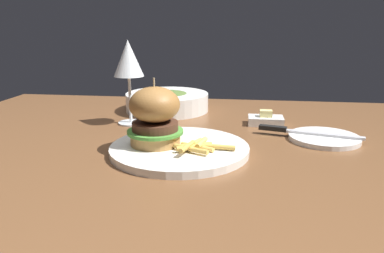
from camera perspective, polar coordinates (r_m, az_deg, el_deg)
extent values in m
cube|color=brown|center=(0.81, -2.68, -3.23)|extent=(1.23, 0.90, 0.04)
cylinder|color=brown|center=(1.48, -21.73, -10.94)|extent=(0.06, 0.06, 0.70)
cylinder|color=brown|center=(1.37, 25.11, -13.50)|extent=(0.06, 0.06, 0.70)
cylinder|color=white|center=(0.71, -1.91, -3.44)|extent=(0.26, 0.26, 0.01)
cylinder|color=#B78447|center=(0.72, -5.59, -1.83)|extent=(0.10, 0.10, 0.02)
cylinder|color=#4C9338|center=(0.72, -5.62, -0.77)|extent=(0.11, 0.11, 0.01)
cylinder|color=#4C2D1E|center=(0.71, -5.64, 0.08)|extent=(0.09, 0.09, 0.02)
ellipsoid|color=#9C6A35|center=(0.70, -5.73, 3.34)|extent=(0.10, 0.10, 0.07)
cylinder|color=#CCB78C|center=(0.70, -5.78, 5.35)|extent=(0.00, 0.00, 0.05)
cylinder|color=#EABC5B|center=(0.69, 0.82, -3.14)|extent=(0.07, 0.04, 0.01)
cylinder|color=#E0B251|center=(0.69, 3.68, -3.08)|extent=(0.07, 0.02, 0.01)
cylinder|color=gold|center=(0.68, -0.17, -3.17)|extent=(0.05, 0.03, 0.01)
cylinder|color=#E0B251|center=(0.70, 0.28, -2.64)|extent=(0.03, 0.05, 0.01)
cylinder|color=gold|center=(0.66, -0.76, -3.09)|extent=(0.02, 0.06, 0.01)
cylinder|color=gold|center=(0.69, 0.58, -2.88)|extent=(0.06, 0.03, 0.01)
cylinder|color=#E0B251|center=(0.67, -0.18, -3.46)|extent=(0.07, 0.04, 0.01)
cylinder|color=#EABC5B|center=(0.69, 1.46, -2.46)|extent=(0.02, 0.05, 0.01)
cylinder|color=silver|center=(0.93, -9.25, 0.56)|extent=(0.06, 0.06, 0.00)
cylinder|color=silver|center=(0.92, -9.41, 4.08)|extent=(0.01, 0.01, 0.11)
cone|color=silver|center=(0.91, -9.69, 10.22)|extent=(0.07, 0.07, 0.09)
cylinder|color=white|center=(0.84, 19.50, -1.65)|extent=(0.15, 0.15, 0.01)
cube|color=silver|center=(0.83, 19.55, -1.16)|extent=(0.16, 0.05, 0.00)
cube|color=black|center=(0.84, 12.21, -0.24)|extent=(0.06, 0.03, 0.01)
cube|color=white|center=(0.93, 11.16, 0.88)|extent=(0.08, 0.05, 0.02)
cube|color=#F4E58C|center=(0.92, 11.21, 1.96)|extent=(0.03, 0.02, 0.02)
cylinder|color=white|center=(1.06, -3.80, 3.76)|extent=(0.23, 0.23, 0.05)
ellipsoid|color=#4C662D|center=(1.05, -3.82, 4.76)|extent=(0.13, 0.13, 0.02)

